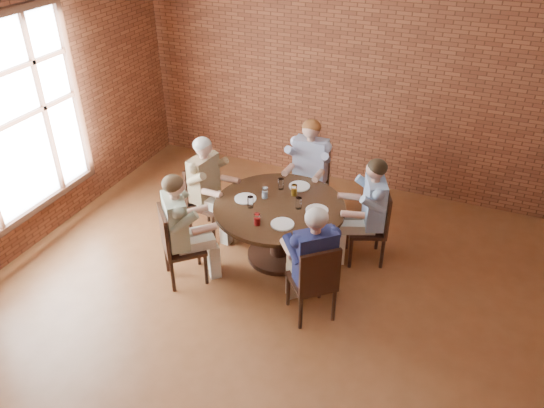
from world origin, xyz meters
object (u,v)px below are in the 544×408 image
at_px(chair_d, 176,243).
at_px(chair_e, 315,280).
at_px(diner_a, 368,212).
at_px(chair_b, 310,179).
at_px(diner_d, 182,229).
at_px(diner_c, 208,188).
at_px(smartphone, 287,225).
at_px(chair_c, 204,197).
at_px(diner_e, 312,263).
at_px(chair_a, 374,223).
at_px(diner_b, 309,171).
at_px(dining_table, 279,221).

distance_m(chair_d, chair_e, 1.64).
xyz_separation_m(diner_a, chair_b, (-0.96, 0.73, -0.15)).
height_order(diner_a, diner_d, diner_d).
height_order(diner_c, chair_e, diner_c).
xyz_separation_m(diner_a, diner_d, (-1.81, -1.16, 0.01)).
distance_m(chair_d, smartphone, 1.26).
relative_size(chair_c, chair_e, 1.00).
bearing_deg(diner_e, diner_c, -69.69).
bearing_deg(diner_d, chair_b, -66.71).
height_order(chair_a, diner_b, diner_b).
bearing_deg(chair_b, dining_table, -90.00).
xyz_separation_m(diner_b, diner_d, (-0.84, -1.80, -0.01)).
bearing_deg(diner_d, chair_e, -134.81).
distance_m(dining_table, chair_d, 1.24).
bearing_deg(diner_c, chair_a, -74.41).
xyz_separation_m(chair_d, chair_e, (1.64, 0.00, -0.00)).
relative_size(chair_a, diner_a, 0.70).
xyz_separation_m(chair_a, smartphone, (-0.81, -0.77, 0.24)).
distance_m(chair_a, diner_e, 1.25).
distance_m(diner_c, chair_e, 2.02).
bearing_deg(diner_a, chair_a, 90.00).
bearing_deg(chair_d, diner_a, -99.55).
bearing_deg(diner_b, chair_c, -142.10).
distance_m(chair_a, chair_e, 1.29).
bearing_deg(diner_c, dining_table, -90.00).
bearing_deg(chair_a, diner_d, -79.42).
bearing_deg(dining_table, diner_e, -48.60).
height_order(dining_table, diner_d, diner_d).
relative_size(diner_a, chair_d, 1.42).
height_order(diner_a, diner_c, diner_a).
relative_size(diner_c, diner_e, 1.00).
height_order(diner_e, smartphone, diner_e).
bearing_deg(chair_c, diner_c, -90.00).
bearing_deg(chair_e, dining_table, -90.00).
xyz_separation_m(chair_b, smartphone, (0.23, -1.47, 0.23)).
height_order(chair_c, diner_c, diner_c).
height_order(chair_d, diner_e, diner_e).
bearing_deg(smartphone, diner_d, -134.83).
distance_m(chair_a, diner_b, 1.22).
distance_m(dining_table, chair_a, 1.13).
bearing_deg(diner_d, smartphone, -111.21).
relative_size(diner_e, smartphone, 9.03).
relative_size(chair_d, chair_e, 1.01).
height_order(diner_b, chair_e, diner_b).
relative_size(diner_a, chair_e, 1.43).
height_order(diner_b, diner_c, diner_b).
bearing_deg(chair_b, diner_c, -136.54).
xyz_separation_m(diner_c, chair_d, (0.11, -0.98, -0.16)).
relative_size(dining_table, diner_b, 1.11).
height_order(chair_a, diner_a, diner_a).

